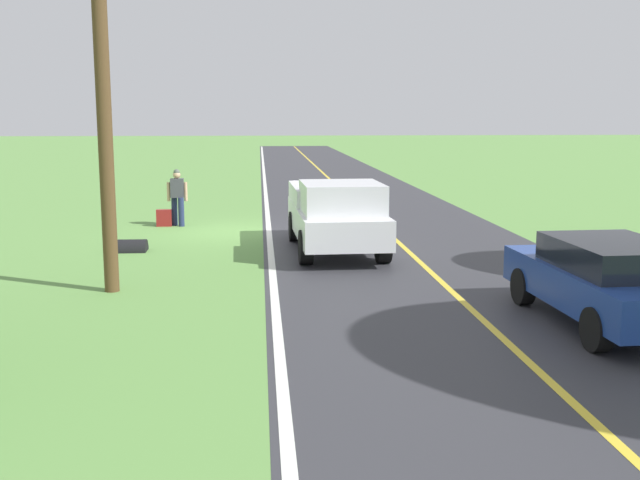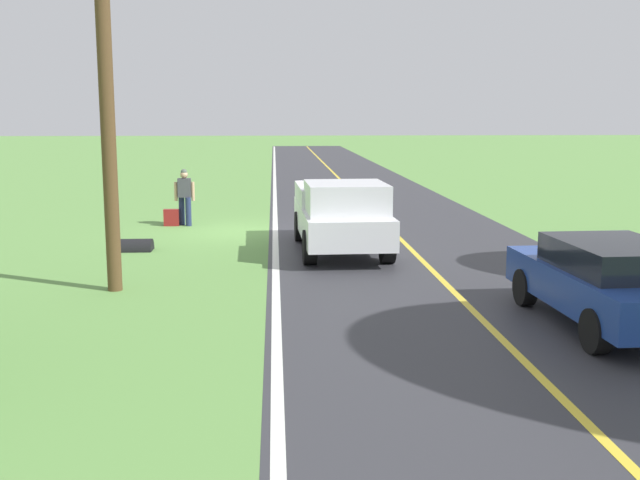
{
  "view_description": "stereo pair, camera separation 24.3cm",
  "coord_description": "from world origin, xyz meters",
  "px_view_note": "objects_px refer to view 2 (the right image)",
  "views": [
    {
      "loc": [
        -0.75,
        22.1,
        3.41
      ],
      "look_at": [
        -1.75,
        9.64,
        1.33
      ],
      "focal_mm": 42.54,
      "sensor_mm": 36.0,
      "label": 1
    },
    {
      "loc": [
        -1.0,
        22.12,
        3.41
      ],
      "look_at": [
        -1.75,
        9.64,
        1.33
      ],
      "focal_mm": 42.54,
      "sensor_mm": 36.0,
      "label": 2
    }
  ],
  "objects_px": {
    "suitcase_carried": "(171,218)",
    "utility_pole_roadside": "(107,97)",
    "sedan_mid_oncoming": "(610,281)",
    "pickup_truck_passing": "(342,214)",
    "hitchhiker_walking": "(185,194)"
  },
  "relations": [
    {
      "from": "suitcase_carried",
      "to": "utility_pole_roadside",
      "type": "height_order",
      "value": "utility_pole_roadside"
    },
    {
      "from": "suitcase_carried",
      "to": "sedan_mid_oncoming",
      "type": "xyz_separation_m",
      "value": [
        -8.58,
        11.73,
        0.5
      ]
    },
    {
      "from": "pickup_truck_passing",
      "to": "sedan_mid_oncoming",
      "type": "distance_m",
      "value": 7.81
    },
    {
      "from": "suitcase_carried",
      "to": "pickup_truck_passing",
      "type": "bearing_deg",
      "value": 42.82
    },
    {
      "from": "suitcase_carried",
      "to": "utility_pole_roadside",
      "type": "relative_size",
      "value": 0.07
    },
    {
      "from": "suitcase_carried",
      "to": "utility_pole_roadside",
      "type": "xyz_separation_m",
      "value": [
        -0.05,
        8.68,
        3.47
      ]
    },
    {
      "from": "hitchhiker_walking",
      "to": "suitcase_carried",
      "type": "bearing_deg",
      "value": 12.82
    },
    {
      "from": "pickup_truck_passing",
      "to": "utility_pole_roadside",
      "type": "distance_m",
      "value": 6.71
    },
    {
      "from": "pickup_truck_passing",
      "to": "sedan_mid_oncoming",
      "type": "relative_size",
      "value": 1.22
    },
    {
      "from": "pickup_truck_passing",
      "to": "utility_pole_roadside",
      "type": "bearing_deg",
      "value": 38.47
    },
    {
      "from": "suitcase_carried",
      "to": "pickup_truck_passing",
      "type": "distance_m",
      "value": 6.9
    },
    {
      "from": "sedan_mid_oncoming",
      "to": "utility_pole_roadside",
      "type": "distance_m",
      "value": 9.53
    },
    {
      "from": "pickup_truck_passing",
      "to": "hitchhiker_walking",
      "type": "bearing_deg",
      "value": -48.34
    },
    {
      "from": "suitcase_carried",
      "to": "utility_pole_roadside",
      "type": "bearing_deg",
      "value": -1.64
    },
    {
      "from": "utility_pole_roadside",
      "to": "suitcase_carried",
      "type": "bearing_deg",
      "value": -89.67
    }
  ]
}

